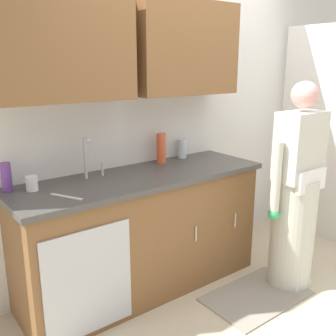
{
  "coord_description": "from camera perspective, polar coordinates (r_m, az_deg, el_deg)",
  "views": [
    {
      "loc": [
        -2.06,
        -1.64,
        1.74
      ],
      "look_at": [
        -0.41,
        0.55,
        1.0
      ],
      "focal_mm": 41.53,
      "sensor_mm": 36.0,
      "label": 1
    }
  ],
  "objects": [
    {
      "name": "kitchen_wall_with_uppers",
      "position": [
        3.27,
        -0.93,
        10.47
      ],
      "size": [
        4.8,
        0.44,
        2.7
      ],
      "color": "silver",
      "rests_on": "ground"
    },
    {
      "name": "bottle_dish_liquid",
      "position": [
        3.21,
        -1.02,
        2.93
      ],
      "size": [
        0.08,
        0.08,
        0.25
      ],
      "primitive_type": "cylinder",
      "color": "#E05933",
      "rests_on": "countertop"
    },
    {
      "name": "sink",
      "position": [
        2.75,
        -9.85,
        -2.37
      ],
      "size": [
        0.5,
        0.36,
        0.35
      ],
      "color": "#B7BABF",
      "rests_on": "counter_cabinet"
    },
    {
      "name": "floor_mat",
      "position": [
        3.23,
        12.85,
        -17.83
      ],
      "size": [
        0.8,
        0.5,
        0.01
      ],
      "primitive_type": "cube",
      "color": "gray",
      "rests_on": "ground"
    },
    {
      "name": "knife_on_counter",
      "position": [
        2.49,
        -14.72,
        -4.09
      ],
      "size": [
        0.13,
        0.22,
        0.01
      ],
      "primitive_type": "cube",
      "rotation": [
        0.0,
        0.0,
        5.18
      ],
      "color": "silver",
      "rests_on": "countertop"
    },
    {
      "name": "person_at_sink",
      "position": [
        3.19,
        18.15,
        -4.87
      ],
      "size": [
        0.55,
        0.34,
        1.62
      ],
      "color": "white",
      "rests_on": "ground"
    },
    {
      "name": "bottle_cleaner_spray",
      "position": [
        3.39,
        2.08,
        2.89
      ],
      "size": [
        0.08,
        0.08,
        0.17
      ],
      "primitive_type": "cylinder",
      "color": "silver",
      "rests_on": "countertop"
    },
    {
      "name": "cup_by_sink",
      "position": [
        2.67,
        -19.37,
        -2.14
      ],
      "size": [
        0.08,
        0.08,
        0.1
      ],
      "primitive_type": "cylinder",
      "color": "white",
      "rests_on": "countertop"
    },
    {
      "name": "ground_plane",
      "position": [
        3.16,
        12.71,
        -18.75
      ],
      "size": [
        9.0,
        9.0,
        0.0
      ],
      "primitive_type": "plane",
      "color": "beige"
    },
    {
      "name": "counter_cabinet",
      "position": [
        3.07,
        -3.87,
        -9.81
      ],
      "size": [
        1.9,
        0.62,
        0.9
      ],
      "color": "brown",
      "rests_on": "ground"
    },
    {
      "name": "bottle_water_short",
      "position": [
        2.7,
        -22.65,
        -1.25
      ],
      "size": [
        0.07,
        0.07,
        0.19
      ],
      "primitive_type": "cylinder",
      "color": "#66388C",
      "rests_on": "countertop"
    },
    {
      "name": "closet_door_panel",
      "position": [
        4.12,
        22.51,
        4.33
      ],
      "size": [
        0.04,
        1.1,
        2.1
      ],
      "primitive_type": "cube",
      "rotation": [
        0.0,
        0.0,
        1.57
      ],
      "color": "silver",
      "rests_on": "ground"
    },
    {
      "name": "countertop",
      "position": [
        2.9,
        -4.01,
        -1.34
      ],
      "size": [
        1.96,
        0.66,
        0.04
      ],
      "primitive_type": "cube",
      "color": "#474442",
      "rests_on": "counter_cabinet"
    }
  ]
}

